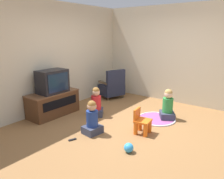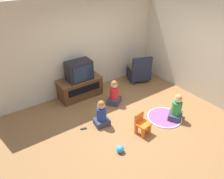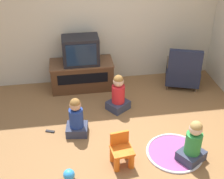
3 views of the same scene
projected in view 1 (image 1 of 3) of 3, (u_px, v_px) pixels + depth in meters
The scene contains 13 objects.
ground_plane at pixel (130, 126), 4.66m from camera, with size 30.00×30.00×0.00m, color olive.
wall_back at pixel (48, 58), 5.37m from camera, with size 5.35×0.12×2.69m.
wall_right at pixel (188, 55), 5.89m from camera, with size 0.12×5.28×2.69m.
tv_cabinet at pixel (53, 103), 5.26m from camera, with size 1.23×0.56×0.56m.
television at pixel (53, 81), 5.10m from camera, with size 0.69×0.43×0.54m.
black_armchair at pixel (112, 87), 6.63m from camera, with size 0.80×0.73×0.89m.
yellow_kid_chair at pixel (142, 123), 4.30m from camera, with size 0.34×0.33×0.50m.
play_mat at pixel (157, 119), 5.04m from camera, with size 0.87×0.87×0.04m.
child_watching_left at pixel (168, 106), 5.01m from camera, with size 0.47×0.46×0.71m.
child_watching_center at pixel (92, 119), 4.27m from camera, with size 0.38×0.35×0.68m.
child_watching_right at pixel (96, 103), 5.21m from camera, with size 0.47×0.46×0.70m.
toy_ball at pixel (129, 148), 3.63m from camera, with size 0.16×0.16×0.16m.
remote_control at pixel (72, 140), 4.05m from camera, with size 0.16×0.10×0.02m.
Camera 1 is at (-3.68, -2.29, 1.93)m, focal length 35.00 mm.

